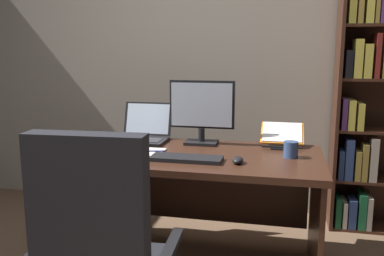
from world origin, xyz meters
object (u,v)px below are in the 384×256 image
Objects in this scene: laptop at (143,133)px; coffee_mug at (291,150)px; desk at (192,180)px; open_binder at (95,156)px; computer_mouse at (238,160)px; notepad at (151,152)px; reading_stand_with_book at (282,135)px; pen at (154,151)px; monitor at (202,113)px; keyboard at (186,158)px.

laptop is 3.62× the size of coffee_mug.
desk is 0.65m from open_binder.
computer_mouse is 0.36m from coffee_mug.
desk is 0.67m from coffee_mug.
coffee_mug is (1.02, -0.27, -0.01)m from laptop.
open_binder reaches higher than notepad.
pen is (-0.78, -0.40, -0.06)m from reading_stand_with_book.
monitor reaches higher than pen.
pen is (-0.54, 0.13, -0.01)m from computer_mouse.
coffee_mug is at bearing -5.00° from desk.
notepad is (-0.56, 0.13, -0.02)m from computer_mouse.
keyboard is at bearing -26.13° from notepad.
computer_mouse reaches higher than desk.
reading_stand_with_book reaches higher than computer_mouse.
reading_stand_with_book is (0.24, 0.52, 0.05)m from computer_mouse.
laptop is 0.64m from keyboard.
desk is 0.33m from pen.
reading_stand_with_book is (0.54, 0.52, 0.06)m from keyboard.
monitor reaches higher than open_binder.
desk is 3.15× the size of open_binder.
open_binder is at bearing -150.23° from desk.
desk is 0.52m from laptop.
open_binder reaches higher than pen.
computer_mouse is at bearing 14.97° from open_binder.
notepad is at bearing 42.91° from open_binder.
coffee_mug reaches higher than computer_mouse.
desk is at bearing -154.30° from reading_stand_with_book.
laptop reaches higher than pen.
computer_mouse is at bearing -114.68° from reading_stand_with_book.
open_binder is 0.34m from notepad.
monitor is at bearing -1.53° from laptop.
coffee_mug is at bearing 4.88° from notepad.
open_binder is at bearing -167.68° from coffee_mug.
pen is at bearing -126.21° from monitor.
reading_stand_with_book reaches higher than keyboard.
computer_mouse is at bearing 0.00° from keyboard.
coffee_mug is at bearing 5.00° from pen.
coffee_mug is at bearing -23.20° from monitor.
monitor is 0.50m from keyboard.
laptop is at bearing -176.63° from reading_stand_with_book.
monitor is 1.07× the size of keyboard.
laptop is at bearing 178.47° from monitor.
pen is at bearing 0.00° from notepad.
reading_stand_with_book is 2.06× the size of pen.
desk is 16.52× the size of coffee_mug.
notepad is (0.29, 0.18, -0.01)m from open_binder.
coffee_mug reaches higher than keyboard.
desk is 15.70× the size of computer_mouse.
laptop is 0.97m from reading_stand_with_book.
coffee_mug is at bearing 34.18° from computer_mouse.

